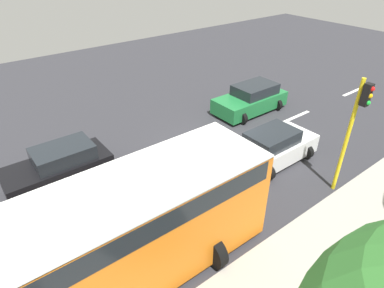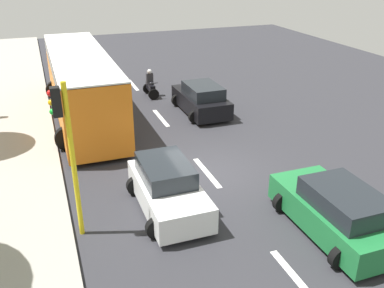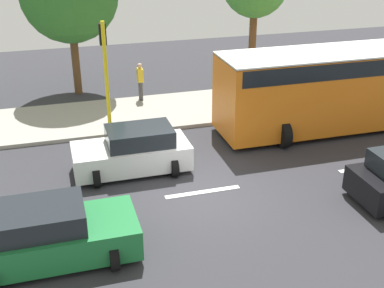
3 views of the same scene
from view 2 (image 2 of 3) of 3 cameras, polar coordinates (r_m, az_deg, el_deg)
name	(u,v)px [view 2 (image 2 of 3)]	position (r m, az deg, el deg)	size (l,w,h in m)	color
ground_plane	(207,174)	(15.71, 2.00, -4.01)	(40.00, 60.00, 0.10)	#2D2D33
sidewalk	(1,207)	(14.84, -24.19, -7.66)	(4.00, 60.00, 0.15)	#9E998E
lane_stripe_far_north	(133,85)	(26.40, -7.87, 7.82)	(0.20, 2.40, 0.01)	white
lane_stripe_north	(161,118)	(20.87, -4.18, 3.49)	(0.20, 2.40, 0.01)	white
lane_stripe_mid	(207,173)	(15.68, 2.00, -3.83)	(0.20, 2.40, 0.01)	white
lane_stripe_south	(298,280)	(11.34, 13.95, -17.29)	(0.20, 2.40, 0.01)	white
car_black	(201,99)	(21.29, 1.24, 5.99)	(2.20, 3.98, 1.52)	black
car_green	(337,211)	(12.86, 18.80, -8.51)	(2.29, 4.21, 1.52)	#1E7238
car_white	(168,189)	(13.28, -3.25, -5.98)	(2.13, 3.82, 1.52)	white
city_bus	(81,81)	(20.97, -14.63, 8.17)	(3.20, 11.00, 3.16)	orange
motorcycle	(150,85)	(23.97, -5.58, 7.83)	(0.60, 1.30, 1.53)	black
traffic_light_corner	(67,141)	(11.52, -16.41, 0.43)	(0.49, 0.24, 4.50)	yellow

